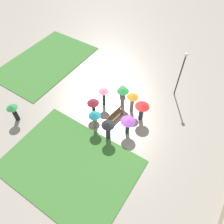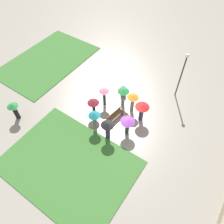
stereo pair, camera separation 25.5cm
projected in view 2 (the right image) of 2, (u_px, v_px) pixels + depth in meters
ground_plane at (122, 128)px, 18.63m from camera, size 90.00×90.00×0.00m
lawn_patch_near at (69, 164)px, 16.49m from camera, size 7.05×9.65×0.06m
lawn_patch_far at (48, 61)px, 24.44m from camera, size 10.51×6.91×0.06m
park_bench at (115, 116)px, 18.89m from camera, size 1.88×0.65×0.90m
lamp_post at (183, 71)px, 18.81m from camera, size 0.32×0.32×4.72m
trash_bin at (123, 91)px, 20.93m from camera, size 0.59×0.59×0.82m
crowd_person_black at (108, 128)px, 17.09m from camera, size 1.06×1.06×1.89m
crowd_person_orange at (133, 100)px, 18.77m from camera, size 1.00×1.00×1.98m
crowd_person_purple at (128, 122)px, 17.29m from camera, size 1.20×1.20×1.78m
crowd_person_pink at (104, 94)px, 19.30m from camera, size 0.94×0.94×1.91m
crowd_person_red at (142, 109)px, 18.13m from camera, size 1.19×1.19×1.93m
crowd_person_green at (123, 94)px, 19.27m from camera, size 1.06×1.06×1.96m
crowd_person_teal at (95, 117)px, 17.61m from camera, size 0.99×0.99×1.93m
crowd_person_maroon at (93, 104)px, 18.56m from camera, size 1.03×1.03×1.77m
lone_walker_far_path at (14, 109)px, 18.42m from camera, size 0.93×0.93×1.80m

